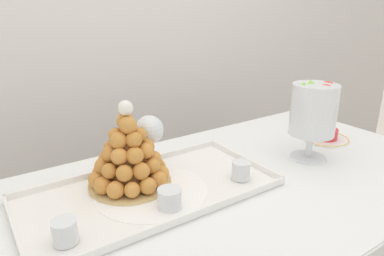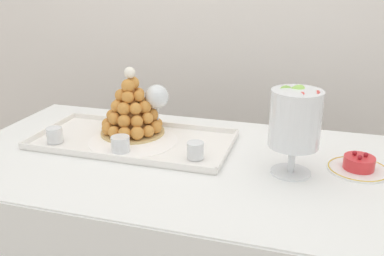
% 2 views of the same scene
% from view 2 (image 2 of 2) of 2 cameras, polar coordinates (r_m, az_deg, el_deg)
% --- Properties ---
extents(buffet_table, '(1.48, 0.78, 0.78)m').
position_cam_2_polar(buffet_table, '(1.34, -0.80, -8.21)').
color(buffet_table, brown).
rests_on(buffet_table, ground_plane).
extents(serving_tray, '(0.67, 0.34, 0.02)m').
position_cam_2_polar(serving_tray, '(1.43, -8.13, -1.78)').
color(serving_tray, white).
rests_on(serving_tray, buffet_table).
extents(croquembouche, '(0.23, 0.23, 0.24)m').
position_cam_2_polar(croquembouche, '(1.46, -8.38, 2.53)').
color(croquembouche, tan).
rests_on(croquembouche, serving_tray).
extents(dessert_cup_left, '(0.05, 0.05, 0.05)m').
position_cam_2_polar(dessert_cup_left, '(1.46, -18.50, -1.00)').
color(dessert_cup_left, silver).
rests_on(dessert_cup_left, serving_tray).
extents(dessert_cup_mid_left, '(0.06, 0.06, 0.05)m').
position_cam_2_polar(dessert_cup_mid_left, '(1.33, -9.88, -2.27)').
color(dessert_cup_mid_left, silver).
rests_on(dessert_cup_mid_left, serving_tray).
extents(dessert_cup_centre, '(0.05, 0.05, 0.05)m').
position_cam_2_polar(dessert_cup_centre, '(1.26, 0.47, -3.19)').
color(dessert_cup_centre, silver).
rests_on(dessert_cup_centre, serving_tray).
extents(macaron_goblet, '(0.14, 0.14, 0.27)m').
position_cam_2_polar(macaron_goblet, '(1.17, 14.14, 1.07)').
color(macaron_goblet, white).
rests_on(macaron_goblet, buffet_table).
extents(fruit_tart_plate, '(0.18, 0.18, 0.06)m').
position_cam_2_polar(fruit_tart_plate, '(1.30, 22.08, -4.87)').
color(fruit_tart_plate, white).
rests_on(fruit_tart_plate, buffet_table).
extents(wine_glass, '(0.08, 0.08, 0.18)m').
position_cam_2_polar(wine_glass, '(1.45, -4.88, 4.23)').
color(wine_glass, silver).
rests_on(wine_glass, buffet_table).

